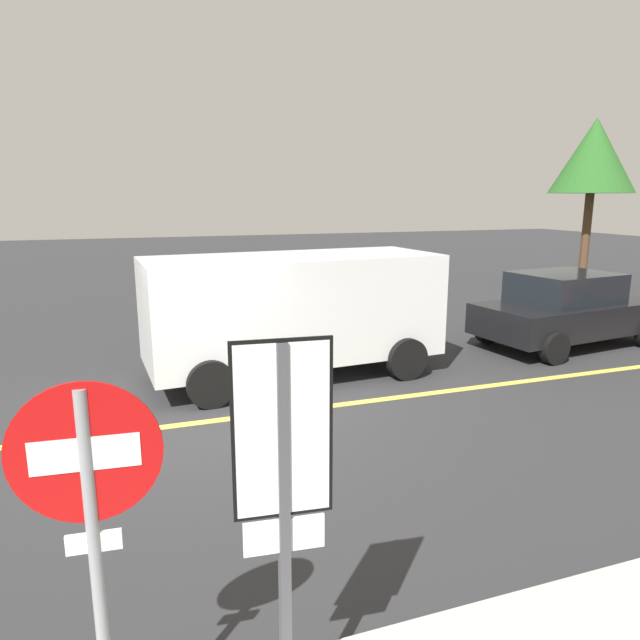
# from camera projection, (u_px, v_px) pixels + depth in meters

# --- Properties ---
(ground_plane) EXTENTS (80.00, 80.00, 0.00)m
(ground_plane) POSITION_uv_depth(u_px,v_px,m) (196.00, 423.00, 8.21)
(ground_plane) COLOR #2D2D30
(lane_marking_centre) EXTENTS (28.00, 0.16, 0.01)m
(lane_marking_centre) POSITION_uv_depth(u_px,v_px,m) (384.00, 399.00, 9.17)
(lane_marking_centre) COLOR #E0D14C
(stop_sign) EXTENTS (0.76, 0.08, 2.34)m
(stop_sign) POSITION_uv_depth(u_px,v_px,m) (92.00, 518.00, 2.92)
(stop_sign) COLOR gray
(stop_sign) RESTS_ON ground_plane
(speed_limit_sign) EXTENTS (0.54, 0.07, 2.52)m
(speed_limit_sign) POSITION_uv_depth(u_px,v_px,m) (283.00, 476.00, 3.02)
(speed_limit_sign) COLOR #4C4C51
(speed_limit_sign) RESTS_ON ground_plane
(white_van) EXTENTS (5.33, 2.55, 2.20)m
(white_van) POSITION_uv_depth(u_px,v_px,m) (295.00, 308.00, 10.18)
(white_van) COLOR white
(white_van) RESTS_ON ground_plane
(car_black_near_curb) EXTENTS (4.40, 2.47, 1.63)m
(car_black_near_curb) POSITION_uv_depth(u_px,v_px,m) (567.00, 309.00, 12.34)
(car_black_near_curb) COLOR black
(car_black_near_curb) RESTS_ON ground_plane
(tree_left_verge) EXTENTS (2.91, 2.91, 5.92)m
(tree_left_verge) POSITION_uv_depth(u_px,v_px,m) (594.00, 157.00, 19.95)
(tree_left_verge) COLOR #513823
(tree_left_verge) RESTS_ON ground_plane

